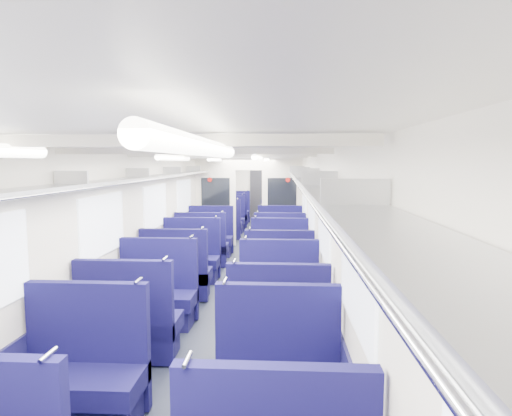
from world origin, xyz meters
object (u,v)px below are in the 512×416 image
seat_19 (280,239)px  seat_21 (280,228)px  end_door (260,193)px  seat_20 (223,226)px  seat_22 (228,221)px  seat_10 (157,298)px  bulkhead (249,199)px  seat_13 (279,278)px  seat_14 (191,261)px  seat_27 (280,213)px  seat_18 (210,240)px  seat_7 (277,382)px  seat_9 (278,333)px  seat_11 (279,300)px  seat_8 (130,327)px  seat_24 (231,217)px  seat_25 (280,217)px  seat_12 (176,276)px  seat_6 (83,378)px  seat_26 (235,213)px  seat_17 (280,249)px  seat_16 (202,249)px  seat_15 (279,262)px  seat_23 (280,222)px

seat_19 → seat_21: (0.00, 1.87, 0.00)m
end_door → seat_20: size_ratio=1.67×
seat_22 → seat_10: bearing=-90.0°
seat_19 → bulkhead: bearing=127.3°
seat_10 → seat_20: bearing=90.0°
seat_13 → seat_14: (-1.66, 1.15, 0.00)m
seat_22 → seat_27: same height
seat_20 → seat_18: bearing=-90.0°
seat_7 → seat_9: same height
seat_27 → seat_11: bearing=-90.0°
seat_9 → seat_8: bearing=177.6°
seat_18 → seat_24: 4.44m
seat_14 → seat_24: bearing=90.0°
seat_21 → seat_25: bearing=90.0°
seat_21 → seat_11: bearing=-90.0°
end_door → seat_10: bearing=-94.1°
seat_12 → seat_6: bearing=-90.0°
seat_20 → seat_24: 2.23m
end_door → seat_26: (-0.83, -1.45, -0.63)m
bulkhead → seat_25: bulkhead is taller
seat_17 → seat_25: size_ratio=1.00×
seat_19 → seat_11: bearing=-90.0°
seat_9 → seat_22: same height
seat_16 → seat_21: 3.57m
seat_13 → seat_25: size_ratio=1.00×
seat_7 → seat_12: 3.70m
seat_8 → seat_12: same height
end_door → bulkhead: (-0.00, -5.71, 0.23)m
seat_12 → seat_14: 1.12m
seat_10 → seat_15: size_ratio=1.00×
seat_17 → seat_26: same height
seat_10 → seat_24: size_ratio=1.00×
seat_23 → bulkhead: bearing=-113.0°
seat_23 → seat_10: bearing=-102.2°
bulkhead → seat_25: bearing=75.4°
seat_17 → seat_6: bearing=-106.4°
seat_17 → seat_10: bearing=-115.9°
seat_26 → seat_23: bearing=-54.2°
seat_10 → seat_27: (1.66, 10.07, 0.00)m
seat_10 → seat_17: 3.80m
seat_21 → seat_27: same height
seat_15 → seat_25: same height
seat_16 → seat_21: same height
seat_17 → end_door: bearing=95.9°
seat_11 → seat_18: same height
seat_15 → seat_24: 6.86m
seat_14 → seat_15: (1.66, 0.03, 0.00)m
seat_6 → seat_7: bearing=1.3°
seat_8 → seat_13: (1.66, 2.15, 0.00)m
seat_13 → seat_14: bearing=145.2°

